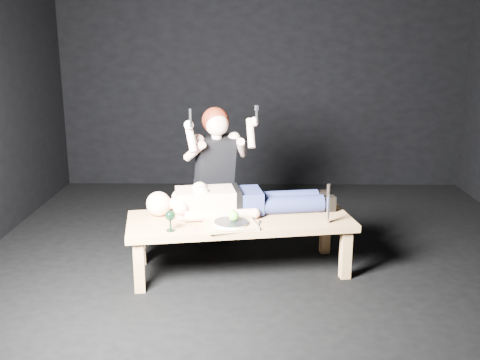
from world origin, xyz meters
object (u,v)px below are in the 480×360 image
Objects in this scene: carving_knife at (328,204)px; goblet at (170,221)px; kneeling_woman at (213,174)px; serving_tray at (231,225)px; table at (240,244)px; lying_man at (243,197)px.

goblet is at bearing 180.00° from carving_knife.
kneeling_woman is 8.27× the size of goblet.
serving_tray is 1.23× the size of carving_knife.
table is 1.36× the size of kneeling_woman.
kneeling_woman is 4.20× the size of carving_knife.
carving_knife is (0.94, -0.72, -0.05)m from kneeling_woman.
lying_man is 0.71m from goblet.
kneeling_woman is 0.87m from serving_tray.
carving_knife is (0.75, 0.11, 0.14)m from serving_tray.
kneeling_woman reaches higher than carving_knife.
serving_tray reaches higher than table.
lying_man is at bearing 70.84° from table.
serving_tray is 0.46m from goblet.
table is 5.71× the size of carving_knife.
table is 0.39m from lying_man.
kneeling_woman is (-0.25, 0.61, 0.43)m from table.
carving_knife is (0.66, -0.26, 0.03)m from lying_man.
kneeling_woman is at bearing 132.68° from carving_knife.
table is at bearing -109.16° from lying_man.
serving_tray is (-0.06, -0.22, 0.24)m from table.
serving_tray is at bearing 12.04° from goblet.
lying_man reaches higher than serving_tray.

